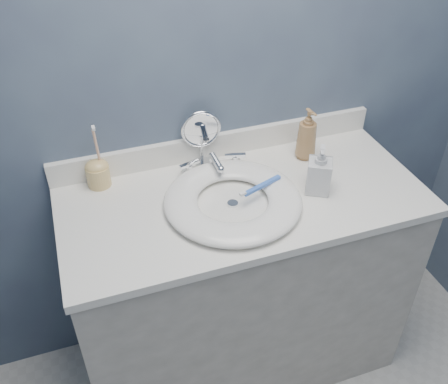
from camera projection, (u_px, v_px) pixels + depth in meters
name	position (u px, v px, depth m)	size (l,w,h in m)	color
back_wall	(217.00, 74.00, 1.67)	(2.20, 0.02, 2.40)	#404A61
vanity_cabinet	(241.00, 288.00, 1.94)	(1.20, 0.55, 0.85)	beige
countertop	(244.00, 200.00, 1.67)	(1.22, 0.57, 0.03)	white
backsplash	(219.00, 145.00, 1.83)	(1.22, 0.02, 0.09)	white
basin	(233.00, 200.00, 1.62)	(0.45, 0.45, 0.04)	white
drain	(233.00, 204.00, 1.63)	(0.04, 0.04, 0.01)	silver
faucet	(214.00, 165.00, 1.76)	(0.25, 0.13, 0.07)	silver
makeup_mirror	(201.00, 135.00, 1.75)	(0.14, 0.08, 0.21)	silver
soap_bottle_amber	(307.00, 134.00, 1.79)	(0.07, 0.08, 0.19)	#976F44
soap_bottle_clear	(320.00, 169.00, 1.64)	(0.08, 0.08, 0.17)	silver
toothbrush_holder	(98.00, 172.00, 1.68)	(0.08, 0.08, 0.23)	#DEBA6F
toothbrush_lying	(261.00, 186.00, 1.63)	(0.17, 0.07, 0.02)	blue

